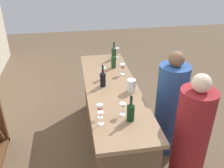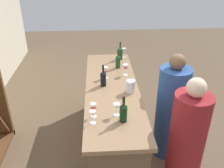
{
  "view_description": "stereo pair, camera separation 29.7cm",
  "coord_description": "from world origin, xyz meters",
  "px_view_note": "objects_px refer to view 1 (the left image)",
  "views": [
    {
      "loc": [
        -2.75,
        0.47,
        2.53
      ],
      "look_at": [
        0.0,
        0.0,
        1.02
      ],
      "focal_mm": 39.64,
      "sensor_mm": 36.0,
      "label": 1
    },
    {
      "loc": [
        -2.78,
        0.18,
        2.53
      ],
      "look_at": [
        0.0,
        0.0,
        1.02
      ],
      "focal_mm": 39.64,
      "sensor_mm": 36.0,
      "label": 2
    }
  ],
  "objects_px": {
    "wine_bottle_second_left_near_black": "(103,78)",
    "wine_bottle_center_olive_green": "(114,61)",
    "person_left_guest": "(190,140)",
    "wine_glass_far_right": "(101,115)",
    "wine_glass_near_right": "(123,107)",
    "person_center_guest": "(170,108)",
    "wine_glass_near_center": "(123,67)",
    "wine_glass_far_center": "(100,108)",
    "water_pitcher": "(131,86)",
    "wine_glass_far_left": "(103,71)",
    "wine_bottle_second_right_olive_green": "(114,53)",
    "wine_bottle_leftmost_dark_green": "(131,111)",
    "wine_glass_near_left": "(117,50)"
  },
  "relations": [
    {
      "from": "water_pitcher",
      "to": "person_center_guest",
      "type": "relative_size",
      "value": 0.11
    },
    {
      "from": "wine_bottle_leftmost_dark_green",
      "to": "wine_glass_near_right",
      "type": "relative_size",
      "value": 2.02
    },
    {
      "from": "wine_bottle_leftmost_dark_green",
      "to": "wine_glass_far_right",
      "type": "height_order",
      "value": "wine_bottle_leftmost_dark_green"
    },
    {
      "from": "wine_glass_near_center",
      "to": "wine_glass_far_left",
      "type": "height_order",
      "value": "wine_glass_far_left"
    },
    {
      "from": "wine_bottle_second_right_olive_green",
      "to": "wine_glass_far_left",
      "type": "height_order",
      "value": "wine_bottle_second_right_olive_green"
    },
    {
      "from": "wine_bottle_second_right_olive_green",
      "to": "wine_glass_far_right",
      "type": "relative_size",
      "value": 1.93
    },
    {
      "from": "wine_glass_near_center",
      "to": "wine_glass_far_center",
      "type": "relative_size",
      "value": 0.99
    },
    {
      "from": "wine_glass_far_center",
      "to": "person_left_guest",
      "type": "height_order",
      "value": "person_left_guest"
    },
    {
      "from": "wine_bottle_second_left_near_black",
      "to": "water_pitcher",
      "type": "bearing_deg",
      "value": -120.46
    },
    {
      "from": "wine_glass_near_left",
      "to": "wine_glass_far_left",
      "type": "height_order",
      "value": "wine_glass_far_left"
    },
    {
      "from": "wine_glass_far_center",
      "to": "wine_glass_near_center",
      "type": "bearing_deg",
      "value": -24.67
    },
    {
      "from": "wine_glass_far_right",
      "to": "person_center_guest",
      "type": "bearing_deg",
      "value": -60.2
    },
    {
      "from": "wine_bottle_second_right_olive_green",
      "to": "wine_glass_near_left",
      "type": "relative_size",
      "value": 1.79
    },
    {
      "from": "person_center_guest",
      "to": "person_left_guest",
      "type": "bearing_deg",
      "value": 98.98
    },
    {
      "from": "wine_glass_near_center",
      "to": "wine_glass_near_left",
      "type": "bearing_deg",
      "value": -4.14
    },
    {
      "from": "wine_bottle_center_olive_green",
      "to": "person_left_guest",
      "type": "relative_size",
      "value": 0.19
    },
    {
      "from": "wine_bottle_second_right_olive_green",
      "to": "wine_glass_far_center",
      "type": "xyz_separation_m",
      "value": [
        -1.56,
        0.43,
        0.01
      ]
    },
    {
      "from": "wine_bottle_second_right_olive_green",
      "to": "wine_glass_far_right",
      "type": "distance_m",
      "value": 1.73
    },
    {
      "from": "wine_bottle_leftmost_dark_green",
      "to": "wine_glass_far_center",
      "type": "relative_size",
      "value": 1.79
    },
    {
      "from": "wine_bottle_leftmost_dark_green",
      "to": "water_pitcher",
      "type": "height_order",
      "value": "wine_bottle_leftmost_dark_green"
    },
    {
      "from": "wine_glass_far_center",
      "to": "water_pitcher",
      "type": "xyz_separation_m",
      "value": [
        0.49,
        -0.46,
        -0.03
      ]
    },
    {
      "from": "wine_glass_near_center",
      "to": "wine_glass_far_right",
      "type": "height_order",
      "value": "wine_glass_near_center"
    },
    {
      "from": "wine_bottle_second_right_olive_green",
      "to": "water_pitcher",
      "type": "bearing_deg",
      "value": -178.41
    },
    {
      "from": "person_left_guest",
      "to": "wine_glass_far_right",
      "type": "bearing_deg",
      "value": 12.87
    },
    {
      "from": "wine_glass_near_left",
      "to": "person_center_guest",
      "type": "bearing_deg",
      "value": -156.71
    },
    {
      "from": "wine_glass_far_left",
      "to": "wine_bottle_second_left_near_black",
      "type": "bearing_deg",
      "value": 170.16
    },
    {
      "from": "wine_glass_far_left",
      "to": "wine_glass_far_center",
      "type": "relative_size",
      "value": 1.01
    },
    {
      "from": "wine_glass_far_right",
      "to": "water_pitcher",
      "type": "bearing_deg",
      "value": -37.61
    },
    {
      "from": "water_pitcher",
      "to": "wine_glass_far_right",
      "type": "bearing_deg",
      "value": 142.39
    },
    {
      "from": "wine_bottle_second_right_olive_green",
      "to": "person_left_guest",
      "type": "relative_size",
      "value": 0.19
    },
    {
      "from": "wine_bottle_leftmost_dark_green",
      "to": "wine_bottle_second_left_near_black",
      "type": "bearing_deg",
      "value": 13.0
    },
    {
      "from": "wine_bottle_second_left_near_black",
      "to": "wine_bottle_center_olive_green",
      "type": "xyz_separation_m",
      "value": [
        0.55,
        -0.24,
        -0.0
      ]
    },
    {
      "from": "wine_glass_far_left",
      "to": "water_pitcher",
      "type": "distance_m",
      "value": 0.51
    },
    {
      "from": "wine_glass_far_center",
      "to": "person_left_guest",
      "type": "relative_size",
      "value": 0.11
    },
    {
      "from": "wine_glass_near_right",
      "to": "person_center_guest",
      "type": "bearing_deg",
      "value": -59.01
    },
    {
      "from": "wine_glass_far_center",
      "to": "wine_bottle_second_right_olive_green",
      "type": "bearing_deg",
      "value": -15.28
    },
    {
      "from": "wine_glass_far_right",
      "to": "person_center_guest",
      "type": "xyz_separation_m",
      "value": [
        0.58,
        -1.0,
        -0.41
      ]
    },
    {
      "from": "wine_glass_far_center",
      "to": "person_center_guest",
      "type": "relative_size",
      "value": 0.11
    },
    {
      "from": "wine_glass_near_left",
      "to": "wine_glass_near_center",
      "type": "xyz_separation_m",
      "value": [
        -0.65,
        0.05,
        -0.0
      ]
    },
    {
      "from": "wine_glass_near_center",
      "to": "wine_glass_far_center",
      "type": "bearing_deg",
      "value": 155.33
    },
    {
      "from": "wine_bottle_second_left_near_black",
      "to": "wine_glass_far_left",
      "type": "distance_m",
      "value": 0.22
    },
    {
      "from": "wine_glass_near_right",
      "to": "wine_glass_near_center",
      "type": "bearing_deg",
      "value": -11.91
    },
    {
      "from": "wine_bottle_second_right_olive_green",
      "to": "wine_glass_far_center",
      "type": "relative_size",
      "value": 1.74
    },
    {
      "from": "wine_bottle_leftmost_dark_green",
      "to": "wine_bottle_center_olive_green",
      "type": "distance_m",
      "value": 1.33
    },
    {
      "from": "wine_bottle_second_left_near_black",
      "to": "wine_glass_near_right",
      "type": "relative_size",
      "value": 2.03
    },
    {
      "from": "wine_bottle_leftmost_dark_green",
      "to": "wine_bottle_center_olive_green",
      "type": "relative_size",
      "value": 1.02
    },
    {
      "from": "wine_glass_near_left",
      "to": "person_left_guest",
      "type": "xyz_separation_m",
      "value": [
        -1.82,
        -0.48,
        -0.41
      ]
    },
    {
      "from": "wine_glass_far_right",
      "to": "water_pitcher",
      "type": "xyz_separation_m",
      "value": [
        0.6,
        -0.46,
        -0.03
      ]
    },
    {
      "from": "wine_bottle_leftmost_dark_green",
      "to": "wine_bottle_second_left_near_black",
      "type": "relative_size",
      "value": 1.0
    },
    {
      "from": "wine_bottle_center_olive_green",
      "to": "wine_glass_far_right",
      "type": "distance_m",
      "value": 1.39
    }
  ]
}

